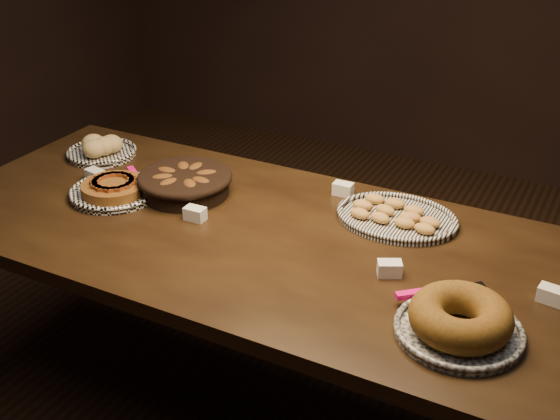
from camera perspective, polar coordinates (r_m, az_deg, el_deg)
The scene contains 8 objects.
ground at distance 2.72m, azimuth -0.56°, elevation -15.92°, with size 5.00×5.00×0.00m, color black.
buffet_table at distance 2.31m, azimuth -0.63°, elevation -3.66°, with size 2.40×1.00×0.75m.
apple_tart_plate at distance 2.58m, azimuth -13.31°, elevation 1.63°, with size 0.33×0.33×0.06m.
madeleine_platter at distance 2.38m, azimuth 9.41°, elevation -0.51°, with size 0.40×0.33×0.05m.
bundt_cake_plate at distance 1.87m, azimuth 14.40°, elevation -8.72°, with size 0.37×0.41×0.10m.
croissant_basket at distance 2.54m, azimuth -7.73°, elevation 2.32°, with size 0.36×0.36×0.09m.
bread_roll_plate at distance 2.92m, azimuth -14.34°, elevation 4.86°, with size 0.28×0.28×0.09m.
tent_cards at distance 2.29m, azimuth 1.58°, elevation -1.05°, with size 1.71×0.49×0.04m.
Camera 1 is at (0.94, -1.73, 1.88)m, focal length 45.00 mm.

